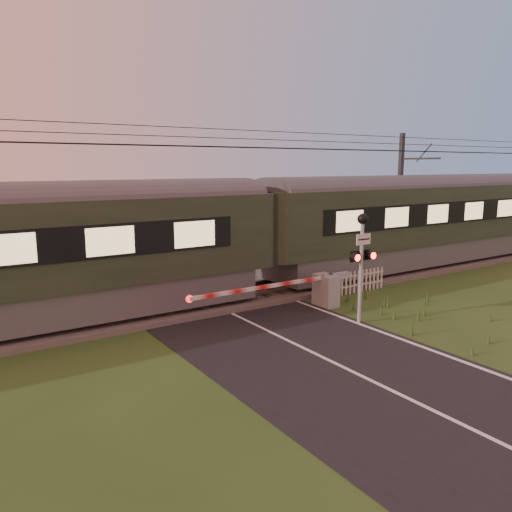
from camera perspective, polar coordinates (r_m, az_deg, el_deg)
ground at (r=13.01m, az=8.31°, el=-11.79°), size 160.00×160.00×0.00m
road at (r=12.86m, az=9.07°, el=-12.03°), size 6.00×140.00×0.03m
track_bed at (r=18.09m, az=-5.51°, el=-5.12°), size 140.00×3.40×0.39m
overhead_wires at (r=17.46m, az=-5.83°, el=13.08°), size 120.00×0.62×0.62m
train at (r=18.66m, az=0.03°, el=2.51°), size 43.97×3.03×4.10m
boom_gate at (r=17.46m, az=7.34°, el=-3.82°), size 6.38×0.87×1.15m
crossing_signal at (r=15.57m, az=12.00°, el=0.84°), size 0.88×0.36×3.44m
picket_fence at (r=19.45m, az=10.71°, el=-3.01°), size 3.63×0.07×0.87m
catenary_mast at (r=27.20m, az=16.21°, el=6.80°), size 0.20×2.45×6.49m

